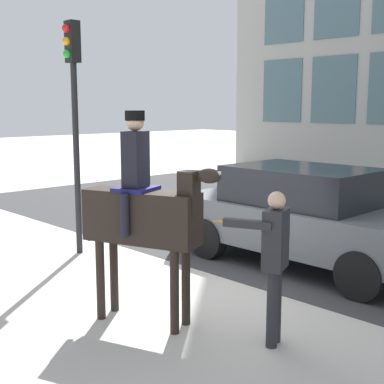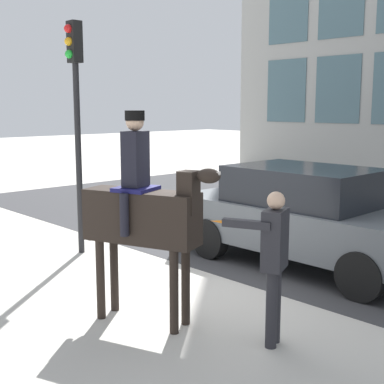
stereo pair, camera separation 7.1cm
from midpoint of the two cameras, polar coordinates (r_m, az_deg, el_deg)
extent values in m
plane|color=beige|center=(8.04, 2.68, -10.51)|extent=(80.00, 80.00, 0.00)
cube|color=#38383A|center=(11.82, 18.71, -4.56)|extent=(21.93, 8.50, 0.01)
cube|color=slate|center=(22.87, 9.48, 10.59)|extent=(1.93, 0.02, 2.56)
cube|color=slate|center=(21.52, 14.74, 10.52)|extent=(1.93, 0.02, 2.56)
cube|color=slate|center=(23.18, 9.70, 18.51)|extent=(1.93, 0.02, 2.56)
cube|color=slate|center=(21.85, 15.10, 18.92)|extent=(1.93, 0.02, 2.56)
cube|color=black|center=(6.62, -5.70, -2.63)|extent=(1.54, 0.93, 0.64)
cylinder|color=black|center=(6.73, -0.96, -9.82)|extent=(0.11, 0.11, 1.03)
cylinder|color=black|center=(6.47, -2.19, -10.61)|extent=(0.11, 0.11, 1.03)
cylinder|color=black|center=(7.24, -8.60, -8.54)|extent=(0.11, 0.11, 1.03)
cylinder|color=black|center=(7.00, -10.02, -9.20)|extent=(0.11, 0.11, 1.03)
cube|color=black|center=(6.25, -0.65, -0.04)|extent=(0.27, 0.30, 0.50)
cube|color=black|center=(6.30, -1.63, 0.22)|extent=(0.07, 0.09, 0.45)
ellipsoid|color=black|center=(6.12, 1.52, 1.73)|extent=(0.34, 0.29, 0.17)
cube|color=silver|center=(6.08, 2.27, 1.87)|extent=(0.11, 0.08, 0.07)
cylinder|color=black|center=(7.07, -11.10, -2.89)|extent=(0.09, 0.09, 0.55)
cube|color=#14144C|center=(6.60, -6.29, 0.34)|extent=(0.58, 0.60, 0.05)
cube|color=black|center=(6.55, -6.35, 3.52)|extent=(0.32, 0.38, 0.68)
sphere|color=#D1A889|center=(6.53, -6.42, 7.44)|extent=(0.22, 0.22, 0.22)
cylinder|color=black|center=(6.52, -6.43, 8.11)|extent=(0.24, 0.24, 0.12)
cylinder|color=black|center=(6.87, -5.07, -1.64)|extent=(0.11, 0.11, 0.52)
cylinder|color=black|center=(6.42, -7.52, -2.44)|extent=(0.11, 0.11, 0.52)
cylinder|color=#232328|center=(6.20, 8.22, -12.26)|extent=(0.13, 0.13, 0.90)
cylinder|color=#232328|center=(6.35, 8.61, -11.76)|extent=(0.13, 0.13, 0.90)
cube|color=#232328|center=(6.04, 8.59, -5.00)|extent=(0.36, 0.45, 0.68)
sphere|color=#D1A889|center=(5.95, 8.69, -0.89)|extent=(0.20, 0.20, 0.20)
cube|color=#232328|center=(5.90, 5.60, -3.41)|extent=(0.54, 0.30, 0.09)
cone|color=orange|center=(6.01, 2.44, -3.14)|extent=(0.18, 0.11, 0.04)
cube|color=#51565B|center=(9.30, 11.96, -3.42)|extent=(4.77, 1.92, 0.71)
cube|color=black|center=(9.24, 11.48, 0.71)|extent=(2.39, 1.69, 0.62)
cylinder|color=black|center=(7.92, 17.23, -8.50)|extent=(0.72, 0.23, 0.72)
cylinder|color=black|center=(9.62, 1.55, -4.97)|extent=(0.72, 0.23, 0.72)
cylinder|color=black|center=(10.92, 8.05, -3.36)|extent=(0.72, 0.23, 0.72)
cylinder|color=black|center=(9.96, -12.41, 3.32)|extent=(0.11, 0.11, 3.46)
cube|color=black|center=(9.98, -12.83, 15.35)|extent=(0.24, 0.19, 0.72)
sphere|color=red|center=(9.94, -13.48, 16.61)|extent=(0.15, 0.15, 0.15)
sphere|color=orange|center=(9.91, -13.44, 15.37)|extent=(0.15, 0.15, 0.15)
sphere|color=green|center=(9.89, -13.39, 14.13)|extent=(0.15, 0.15, 0.15)
camera|label=1|loc=(0.04, -90.30, -0.05)|focal=50.00mm
camera|label=2|loc=(0.04, 89.70, 0.05)|focal=50.00mm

